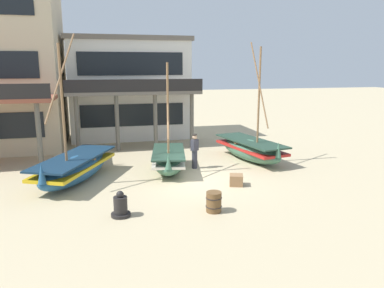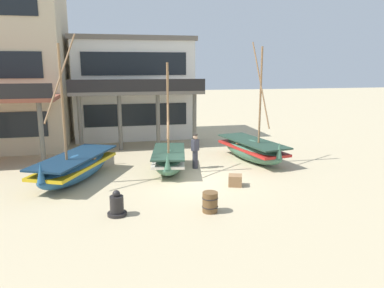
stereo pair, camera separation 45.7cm
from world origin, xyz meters
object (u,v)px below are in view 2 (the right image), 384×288
at_px(capstan_winch, 117,206).
at_px(wooden_barrel, 210,202).
at_px(fishing_boat_centre_large, 75,167).
at_px(fishing_boat_far_right, 169,159).
at_px(harbor_building_main, 133,88).
at_px(fishing_boat_near_left, 252,149).
at_px(cargo_crate, 235,180).
at_px(fisherman_by_hull, 195,152).

relative_size(capstan_winch, wooden_barrel, 1.25).
xyz_separation_m(fishing_boat_centre_large, fishing_boat_far_right, (4.18, 0.57, -0.05)).
height_order(fishing_boat_centre_large, harbor_building_main, harbor_building_main).
height_order(wooden_barrel, harbor_building_main, harbor_building_main).
distance_m(fishing_boat_near_left, cargo_crate, 4.39).
bearing_deg(fishing_boat_centre_large, capstan_winch, -68.40).
bearing_deg(fishing_boat_near_left, wooden_barrel, -122.58).
bearing_deg(fishing_boat_far_right, wooden_barrel, -83.57).
xyz_separation_m(fishing_boat_far_right, capstan_winch, (-2.50, -4.82, -0.22)).
bearing_deg(fisherman_by_hull, capstan_winch, -127.29).
relative_size(fisherman_by_hull, capstan_winch, 1.93).
relative_size(cargo_crate, harbor_building_main, 0.07).
distance_m(fisherman_by_hull, harbor_building_main, 10.10).
relative_size(fishing_boat_centre_large, harbor_building_main, 0.76).
xyz_separation_m(fisherman_by_hull, wooden_barrel, (-0.73, -5.40, -0.48)).
bearing_deg(fishing_boat_far_right, fishing_boat_near_left, 12.58).
bearing_deg(wooden_barrel, fishing_boat_far_right, 96.43).
height_order(fishing_boat_near_left, fishing_boat_far_right, fishing_boat_near_left).
height_order(fisherman_by_hull, wooden_barrel, fisherman_by_hull).
bearing_deg(fishing_boat_centre_large, fishing_boat_far_right, 7.79).
distance_m(fisherman_by_hull, wooden_barrel, 5.47).
bearing_deg(capstan_winch, fishing_boat_far_right, 62.55).
bearing_deg(harbor_building_main, fishing_boat_centre_large, -107.39).
distance_m(fishing_boat_far_right, fisherman_by_hull, 1.35).
distance_m(fishing_boat_centre_large, fisherman_by_hull, 5.55).
height_order(fisherman_by_hull, harbor_building_main, harbor_building_main).
xyz_separation_m(fishing_boat_near_left, cargo_crate, (-2.23, -3.76, -0.37)).
relative_size(fisherman_by_hull, cargo_crate, 3.09).
xyz_separation_m(wooden_barrel, harbor_building_main, (-1.55, 14.90, 3.04)).
bearing_deg(capstan_winch, fisherman_by_hull, 52.71).
distance_m(fishing_boat_centre_large, wooden_barrel, 6.65).
height_order(fishing_boat_near_left, capstan_winch, fishing_boat_near_left).
distance_m(fishing_boat_near_left, harbor_building_main, 10.66).
relative_size(fishing_boat_near_left, cargo_crate, 11.09).
bearing_deg(cargo_crate, wooden_barrel, -125.41).
relative_size(fishing_boat_near_left, capstan_winch, 6.92).
relative_size(fishing_boat_near_left, wooden_barrel, 8.63).
height_order(fishing_boat_far_right, fisherman_by_hull, fishing_boat_far_right).
bearing_deg(wooden_barrel, fishing_boat_centre_large, 135.82).
bearing_deg(fishing_boat_centre_large, wooden_barrel, -44.18).
distance_m(fishing_boat_centre_large, capstan_winch, 4.57).
xyz_separation_m(capstan_winch, harbor_building_main, (1.53, 14.51, 3.05)).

